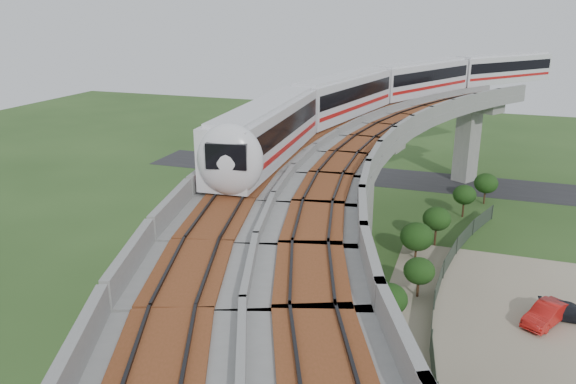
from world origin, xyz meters
name	(u,v)px	position (x,y,z in m)	size (l,w,h in m)	color
ground	(313,291)	(0.00, 0.00, 0.00)	(160.00, 160.00, 0.00)	#2A481C
dirt_lot	(523,341)	(14.00, -2.00, 0.02)	(18.00, 26.00, 0.04)	gray
asphalt_road	(384,177)	(0.00, 30.00, 0.01)	(60.00, 8.00, 0.03)	#232326
viaduct	(372,176)	(3.84, 0.00, 9.05)	(19.58, 73.98, 11.40)	#99968E
metro_train	(403,89)	(3.13, 18.02, 12.31)	(22.01, 58.39, 3.64)	silver
fence	(454,303)	(9.75, 0.00, 0.75)	(3.87, 38.73, 1.50)	#2D382D
tree_0	(486,183)	(11.48, 23.84, 2.23)	(2.41, 2.41, 3.26)	#382314
tree_1	(465,195)	(9.53, 19.07, 2.29)	(2.21, 2.21, 3.24)	#382314
tree_2	(437,219)	(7.57, 11.17, 2.44)	(2.38, 2.38, 3.45)	#382314
tree_3	(417,237)	(6.32, 7.85, 1.96)	(2.68, 2.68, 3.10)	#382314
tree_4	(419,271)	(7.20, 1.49, 2.02)	(2.19, 2.19, 2.96)	#382314
tree_5	(389,299)	(5.92, -3.44, 2.19)	(2.29, 2.29, 3.17)	#382314
tree_6	(399,356)	(7.26, -8.48, 1.61)	(1.89, 1.89, 2.42)	#382314
car_red	(546,314)	(15.45, 0.60, 0.72)	(1.44, 4.12, 1.36)	#B01410
car_dark	(569,311)	(16.90, 1.63, 0.59)	(1.54, 3.78, 1.10)	black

